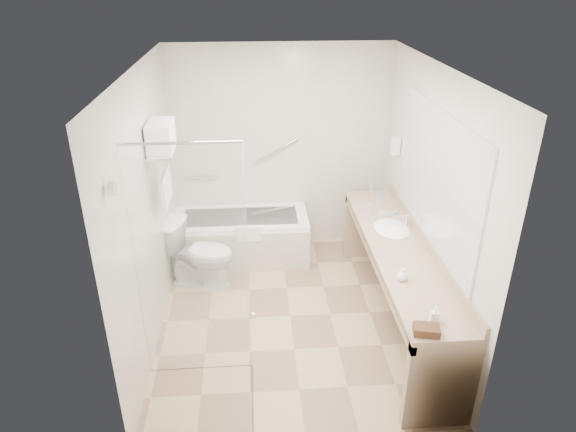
{
  "coord_description": "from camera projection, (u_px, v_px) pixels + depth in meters",
  "views": [
    {
      "loc": [
        -0.34,
        -4.28,
        3.24
      ],
      "look_at": [
        0.0,
        0.3,
        1.0
      ],
      "focal_mm": 32.0,
      "sensor_mm": 36.0,
      "label": 1
    }
  ],
  "objects": [
    {
      "name": "soap_bottle_a",
      "position": [
        435.0,
        318.0,
        3.82
      ],
      "size": [
        0.08,
        0.14,
        0.06
      ],
      "primitive_type": "imported",
      "rotation": [
        0.0,
        0.0,
        -0.2
      ],
      "color": "white",
      "rests_on": "vanity_counter"
    },
    {
      "name": "faucet",
      "position": [
        407.0,
        221.0,
        5.18
      ],
      "size": [
        0.03,
        0.03,
        0.14
      ],
      "primitive_type": "cylinder",
      "color": "silver",
      "rests_on": "vanity_counter"
    },
    {
      "name": "amenity_basket",
      "position": [
        426.0,
        330.0,
        3.7
      ],
      "size": [
        0.21,
        0.16,
        0.06
      ],
      "primitive_type": "cube",
      "rotation": [
        0.0,
        0.0,
        -0.2
      ],
      "color": "#4F301C",
      "rests_on": "vanity_counter"
    },
    {
      "name": "wall_front",
      "position": [
        310.0,
        310.0,
        3.3
      ],
      "size": [
        2.6,
        0.1,
        2.5
      ],
      "primitive_type": "cube",
      "color": "beige",
      "rests_on": "ground"
    },
    {
      "name": "vanity_counter",
      "position": [
        397.0,
        267.0,
        4.93
      ],
      "size": [
        0.55,
        2.7,
        0.95
      ],
      "color": "tan",
      "rests_on": "floor"
    },
    {
      "name": "water_bottle_right",
      "position": [
        371.0,
        188.0,
        5.93
      ],
      "size": [
        0.05,
        0.05,
        0.18
      ],
      "rotation": [
        0.0,
        0.0,
        -0.36
      ],
      "color": "silver",
      "rests_on": "vanity_counter"
    },
    {
      "name": "ceiling",
      "position": [
        291.0,
        67.0,
        4.19
      ],
      "size": [
        2.6,
        3.2,
        0.1
      ],
      "primitive_type": "cube",
      "color": "white",
      "rests_on": "wall_back"
    },
    {
      "name": "wall_back",
      "position": [
        280.0,
        150.0,
        6.17
      ],
      "size": [
        2.6,
        0.1,
        2.5
      ],
      "primitive_type": "cube",
      "color": "beige",
      "rests_on": "ground"
    },
    {
      "name": "soap_bottle_b",
      "position": [
        402.0,
        276.0,
        4.32
      ],
      "size": [
        0.1,
        0.12,
        0.09
      ],
      "primitive_type": "imported",
      "rotation": [
        0.0,
        0.0,
        0.08
      ],
      "color": "white",
      "rests_on": "vanity_counter"
    },
    {
      "name": "drinking_glass_far",
      "position": [
        370.0,
        207.0,
        5.56
      ],
      "size": [
        0.08,
        0.08,
        0.09
      ],
      "primitive_type": "cylinder",
      "rotation": [
        0.0,
        0.0,
        -0.12
      ],
      "color": "silver",
      "rests_on": "vanity_counter"
    },
    {
      "name": "drinking_glass_near",
      "position": [
        382.0,
        214.0,
        5.38
      ],
      "size": [
        0.08,
        0.08,
        0.09
      ],
      "primitive_type": "cylinder",
      "rotation": [
        0.0,
        0.0,
        -0.1
      ],
      "color": "silver",
      "rests_on": "vanity_counter"
    },
    {
      "name": "wall_left",
      "position": [
        148.0,
        210.0,
        4.65
      ],
      "size": [
        0.1,
        3.2,
        2.5
      ],
      "primitive_type": "cube",
      "color": "beige",
      "rests_on": "ground"
    },
    {
      "name": "floor",
      "position": [
        290.0,
        316.0,
        5.28
      ],
      "size": [
        3.2,
        3.2,
        0.0
      ],
      "primitive_type": "plane",
      "color": "tan",
      "rests_on": "ground"
    },
    {
      "name": "water_bottle_left",
      "position": [
        395.0,
        221.0,
        5.17
      ],
      "size": [
        0.05,
        0.05,
        0.18
      ],
      "rotation": [
        0.0,
        0.0,
        0.34
      ],
      "color": "silver",
      "rests_on": "vanity_counter"
    },
    {
      "name": "bathtub",
      "position": [
        241.0,
        237.0,
        6.24
      ],
      "size": [
        1.6,
        0.73,
        0.59
      ],
      "color": "white",
      "rests_on": "floor"
    },
    {
      "name": "wall_right",
      "position": [
        428.0,
        202.0,
        4.82
      ],
      "size": [
        0.1,
        3.2,
        2.5
      ],
      "primitive_type": "cube",
      "color": "beige",
      "rests_on": "ground"
    },
    {
      "name": "water_bottle_mid",
      "position": [
        378.0,
        202.0,
        5.57
      ],
      "size": [
        0.06,
        0.06,
        0.18
      ],
      "rotation": [
        0.0,
        0.0,
        -0.27
      ],
      "color": "silver",
      "rests_on": "vanity_counter"
    },
    {
      "name": "toilet",
      "position": [
        200.0,
        254.0,
        5.68
      ],
      "size": [
        0.86,
        0.63,
        0.75
      ],
      "primitive_type": "imported",
      "rotation": [
        0.0,
        0.0,
        1.28
      ],
      "color": "white",
      "rests_on": "floor"
    },
    {
      "name": "mirror",
      "position": [
        436.0,
        178.0,
        4.55
      ],
      "size": [
        0.02,
        2.0,
        1.2
      ],
      "primitive_type": "cube",
      "color": "silver",
      "rests_on": "wall_right"
    },
    {
      "name": "towel_shelf",
      "position": [
        162.0,
        145.0,
        4.75
      ],
      "size": [
        0.24,
        0.55,
        0.81
      ],
      "color": "silver",
      "rests_on": "wall_left"
    },
    {
      "name": "grab_bar_short",
      "position": [
        202.0,
        177.0,
        6.2
      ],
      "size": [
        0.4,
        0.03,
        0.03
      ],
      "primitive_type": "cylinder",
      "rotation": [
        0.0,
        1.57,
        0.0
      ],
      "color": "silver",
      "rests_on": "wall_back"
    },
    {
      "name": "grab_bar_long",
      "position": [
        276.0,
        151.0,
        6.13
      ],
      "size": [
        0.53,
        0.03,
        0.33
      ],
      "primitive_type": "cylinder",
      "rotation": [
        0.0,
        1.05,
        0.0
      ],
      "color": "silver",
      "rests_on": "wall_back"
    },
    {
      "name": "shower_enclosure",
      "position": [
        218.0,
        281.0,
        3.94
      ],
      "size": [
        0.96,
        0.91,
        2.11
      ],
      "color": "silver",
      "rests_on": "floor"
    },
    {
      "name": "sink",
      "position": [
        392.0,
        231.0,
        5.22
      ],
      "size": [
        0.4,
        0.52,
        0.14
      ],
      "primitive_type": "ellipsoid",
      "color": "white",
      "rests_on": "vanity_counter"
    },
    {
      "name": "hairdryer_unit",
      "position": [
        396.0,
        146.0,
        5.67
      ],
      "size": [
        0.08,
        0.1,
        0.18
      ],
      "primitive_type": "cube",
      "color": "white",
      "rests_on": "wall_right"
    }
  ]
}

